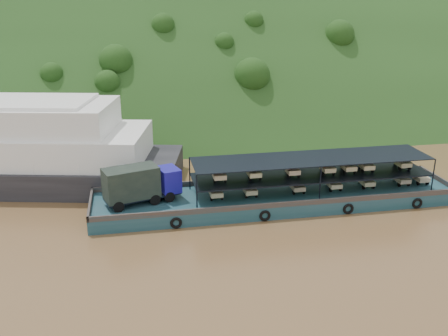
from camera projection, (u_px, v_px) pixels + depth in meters
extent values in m
plane|color=brown|center=(250.00, 208.00, 47.67)|extent=(160.00, 160.00, 0.00)
cube|color=#1C3714|center=(198.00, 120.00, 81.05)|extent=(140.00, 39.60, 39.60)
cube|color=#133C43|center=(275.00, 199.00, 48.42)|extent=(35.00, 7.00, 1.20)
cube|color=#592D19|center=(266.00, 178.00, 51.29)|extent=(35.00, 0.20, 0.50)
cube|color=#592D19|center=(286.00, 204.00, 44.98)|extent=(35.00, 0.20, 0.50)
cube|color=#592D19|center=(438.00, 179.00, 51.23)|extent=(0.20, 7.00, 0.50)
cube|color=#592D19|center=(90.00, 204.00, 45.04)|extent=(0.20, 7.00, 0.50)
torus|color=black|center=(176.00, 223.00, 43.36)|extent=(1.06, 0.26, 1.06)
torus|color=black|center=(265.00, 216.00, 44.79)|extent=(1.06, 0.26, 1.06)
torus|color=black|center=(348.00, 209.00, 46.21)|extent=(1.06, 0.26, 1.06)
torus|color=black|center=(417.00, 203.00, 47.45)|extent=(1.06, 0.26, 1.06)
cylinder|color=black|center=(118.00, 207.00, 43.86)|extent=(1.06, 0.63, 1.00)
cylinder|color=black|center=(112.00, 198.00, 45.62)|extent=(1.06, 0.63, 1.00)
cylinder|color=black|center=(155.00, 200.00, 45.36)|extent=(1.06, 0.63, 1.00)
cylinder|color=black|center=(147.00, 192.00, 47.12)|extent=(1.06, 0.63, 1.00)
cylinder|color=black|center=(169.00, 197.00, 45.98)|extent=(1.06, 0.63, 1.00)
cylinder|color=black|center=(161.00, 189.00, 47.74)|extent=(1.06, 0.63, 1.00)
cube|color=black|center=(143.00, 196.00, 45.84)|extent=(7.18, 4.10, 0.20)
cube|color=#1A1591|center=(169.00, 179.00, 46.60)|extent=(2.34, 2.80, 2.21)
cube|color=black|center=(177.00, 174.00, 46.85)|extent=(0.64, 1.94, 0.90)
cube|color=black|center=(131.00, 183.00, 44.91)|extent=(5.32, 3.71, 2.81)
cube|color=black|center=(311.00, 174.00, 48.29)|extent=(23.00, 5.00, 0.12)
cube|color=black|center=(312.00, 158.00, 47.75)|extent=(23.00, 5.00, 0.08)
cylinder|color=black|center=(197.00, 192.00, 43.93)|extent=(0.12, 0.12, 3.30)
cylinder|color=black|center=(190.00, 174.00, 48.57)|extent=(0.12, 0.12, 3.30)
cylinder|color=black|center=(320.00, 184.00, 45.98)|extent=(0.12, 0.12, 3.30)
cylinder|color=black|center=(302.00, 166.00, 50.61)|extent=(0.12, 0.12, 3.30)
cylinder|color=black|center=(433.00, 176.00, 48.02)|extent=(0.12, 0.12, 3.30)
cylinder|color=black|center=(406.00, 160.00, 52.66)|extent=(0.12, 0.12, 3.30)
cylinder|color=black|center=(213.00, 191.00, 48.06)|extent=(0.12, 0.52, 0.52)
cylinder|color=black|center=(211.00, 198.00, 46.30)|extent=(0.14, 0.52, 0.52)
cylinder|color=black|center=(222.00, 197.00, 46.47)|extent=(0.14, 0.52, 0.52)
cube|color=beige|center=(216.00, 193.00, 46.60)|extent=(1.15, 1.50, 0.44)
cube|color=red|center=(214.00, 187.00, 47.61)|extent=(0.55, 0.80, 0.80)
cube|color=red|center=(214.00, 183.00, 47.26)|extent=(0.50, 0.10, 0.10)
cylinder|color=black|center=(247.00, 188.00, 48.64)|extent=(0.12, 0.52, 0.52)
cylinder|color=black|center=(246.00, 196.00, 46.88)|extent=(0.14, 0.52, 0.52)
cylinder|color=black|center=(256.00, 195.00, 47.06)|extent=(0.14, 0.52, 0.52)
cube|color=beige|center=(250.00, 191.00, 47.18)|extent=(1.15, 1.50, 0.44)
cube|color=red|center=(247.00, 184.00, 48.19)|extent=(0.55, 0.80, 0.80)
cube|color=red|center=(248.00, 180.00, 47.84)|extent=(0.50, 0.10, 0.10)
cylinder|color=black|center=(293.00, 185.00, 49.48)|extent=(0.12, 0.52, 0.52)
cylinder|color=black|center=(294.00, 192.00, 47.72)|extent=(0.14, 0.52, 0.52)
cylinder|color=black|center=(304.00, 191.00, 47.90)|extent=(0.14, 0.52, 0.52)
cube|color=tan|center=(298.00, 187.00, 48.02)|extent=(1.15, 1.50, 0.44)
cube|color=#AF170B|center=(294.00, 181.00, 49.03)|extent=(0.55, 0.80, 0.80)
cube|color=#AF170B|center=(295.00, 177.00, 48.68)|extent=(0.50, 0.10, 0.10)
cylinder|color=black|center=(328.00, 183.00, 50.14)|extent=(0.12, 0.52, 0.52)
cylinder|color=black|center=(331.00, 189.00, 48.38)|extent=(0.14, 0.52, 0.52)
cylinder|color=black|center=(340.00, 189.00, 48.56)|extent=(0.14, 0.52, 0.52)
cube|color=beige|center=(334.00, 184.00, 48.68)|extent=(1.15, 1.50, 0.44)
cube|color=red|center=(330.00, 179.00, 49.69)|extent=(0.55, 0.80, 0.80)
cube|color=red|center=(331.00, 175.00, 49.34)|extent=(0.50, 0.10, 0.10)
cylinder|color=black|center=(360.00, 180.00, 50.75)|extent=(0.12, 0.52, 0.52)
cylinder|color=black|center=(364.00, 187.00, 49.00)|extent=(0.14, 0.52, 0.52)
cylinder|color=black|center=(373.00, 186.00, 49.17)|extent=(0.14, 0.52, 0.52)
cube|color=beige|center=(367.00, 182.00, 49.30)|extent=(1.15, 1.50, 0.44)
cube|color=red|center=(362.00, 176.00, 50.31)|extent=(0.55, 0.80, 0.80)
cube|color=red|center=(363.00, 172.00, 49.95)|extent=(0.50, 0.10, 0.10)
cylinder|color=black|center=(395.00, 178.00, 51.43)|extent=(0.12, 0.52, 0.52)
cylinder|color=black|center=(399.00, 184.00, 49.67)|extent=(0.14, 0.52, 0.52)
cylinder|color=black|center=(408.00, 184.00, 49.85)|extent=(0.14, 0.52, 0.52)
cube|color=#C2AE89|center=(402.00, 180.00, 49.97)|extent=(1.15, 1.50, 0.44)
cube|color=#AE0B22|center=(397.00, 174.00, 50.98)|extent=(0.55, 0.80, 0.80)
cube|color=#AE0B22|center=(398.00, 170.00, 50.63)|extent=(0.50, 0.10, 0.10)
cylinder|color=black|center=(413.00, 176.00, 51.80)|extent=(0.12, 0.52, 0.52)
cylinder|color=black|center=(418.00, 183.00, 50.04)|extent=(0.14, 0.52, 0.52)
cylinder|color=black|center=(427.00, 182.00, 50.22)|extent=(0.14, 0.52, 0.52)
cube|color=#C2AE89|center=(421.00, 178.00, 50.34)|extent=(1.15, 1.50, 0.44)
cube|color=#AE0B22|center=(415.00, 173.00, 51.35)|extent=(0.55, 0.80, 0.80)
cube|color=#AE0B22|center=(417.00, 169.00, 51.00)|extent=(0.50, 0.10, 0.10)
cylinder|color=black|center=(217.00, 174.00, 47.54)|extent=(0.12, 0.52, 0.52)
cylinder|color=black|center=(215.00, 181.00, 45.79)|extent=(0.14, 0.52, 0.52)
cylinder|color=black|center=(225.00, 180.00, 45.96)|extent=(0.14, 0.52, 0.52)
cube|color=beige|center=(219.00, 175.00, 46.09)|extent=(1.15, 1.50, 0.44)
cube|color=red|center=(217.00, 170.00, 47.09)|extent=(0.55, 0.80, 0.80)
cube|color=red|center=(217.00, 165.00, 46.74)|extent=(0.50, 0.10, 0.10)
cylinder|color=black|center=(250.00, 172.00, 48.13)|extent=(0.12, 0.52, 0.52)
cylinder|color=black|center=(250.00, 178.00, 46.38)|extent=(0.14, 0.52, 0.52)
cylinder|color=black|center=(260.00, 178.00, 46.55)|extent=(0.14, 0.52, 0.52)
cube|color=beige|center=(254.00, 173.00, 46.68)|extent=(1.15, 1.50, 0.44)
cube|color=#193B98|center=(251.00, 167.00, 47.69)|extent=(0.55, 0.80, 0.80)
cube|color=#193B98|center=(252.00, 163.00, 47.33)|extent=(0.50, 0.10, 0.10)
cylinder|color=black|center=(288.00, 169.00, 48.80)|extent=(0.12, 0.52, 0.52)
cylinder|color=black|center=(289.00, 176.00, 47.05)|extent=(0.14, 0.52, 0.52)
cylinder|color=black|center=(299.00, 175.00, 47.22)|extent=(0.14, 0.52, 0.52)
cube|color=beige|center=(293.00, 171.00, 47.35)|extent=(1.15, 1.50, 0.44)
cube|color=#B10B1D|center=(289.00, 165.00, 48.35)|extent=(0.55, 0.80, 0.80)
cube|color=#B10B1D|center=(290.00, 161.00, 48.00)|extent=(0.50, 0.10, 0.10)
cylinder|color=black|center=(322.00, 167.00, 49.43)|extent=(0.12, 0.52, 0.52)
cylinder|color=black|center=(324.00, 173.00, 47.67)|extent=(0.14, 0.52, 0.52)
cylinder|color=black|center=(334.00, 173.00, 47.85)|extent=(0.14, 0.52, 0.52)
cube|color=beige|center=(328.00, 168.00, 47.97)|extent=(1.15, 1.50, 0.44)
cube|color=#BA100C|center=(323.00, 163.00, 48.98)|extent=(0.55, 0.80, 0.80)
cube|color=#BA100C|center=(324.00, 159.00, 48.63)|extent=(0.50, 0.10, 0.10)
cylinder|color=black|center=(360.00, 164.00, 50.14)|extent=(0.12, 0.52, 0.52)
cylinder|color=black|center=(363.00, 171.00, 48.39)|extent=(0.14, 0.52, 0.52)
cylinder|color=black|center=(373.00, 170.00, 48.56)|extent=(0.14, 0.52, 0.52)
cube|color=beige|center=(366.00, 166.00, 48.69)|extent=(1.15, 1.50, 0.44)
cube|color=red|center=(361.00, 160.00, 49.69)|extent=(0.55, 0.80, 0.80)
cube|color=red|center=(363.00, 156.00, 49.34)|extent=(0.50, 0.10, 0.10)
cylinder|color=black|center=(395.00, 162.00, 50.84)|extent=(0.12, 0.52, 0.52)
cylinder|color=black|center=(400.00, 168.00, 49.08)|extent=(0.14, 0.52, 0.52)
cylinder|color=black|center=(409.00, 167.00, 49.26)|extent=(0.14, 0.52, 0.52)
cube|color=beige|center=(403.00, 163.00, 49.38)|extent=(1.15, 1.50, 0.44)
cube|color=#C3B78A|center=(397.00, 158.00, 50.39)|extent=(0.55, 0.80, 0.80)
cube|color=#C3B78A|center=(399.00, 154.00, 50.04)|extent=(0.50, 0.10, 0.10)
cylinder|color=black|center=(342.00, 166.00, 49.81)|extent=(0.12, 0.52, 0.52)
cylinder|color=black|center=(345.00, 172.00, 48.06)|extent=(0.14, 0.52, 0.52)
cylinder|color=black|center=(355.00, 171.00, 48.23)|extent=(0.14, 0.52, 0.52)
cube|color=beige|center=(349.00, 167.00, 48.36)|extent=(1.15, 1.50, 0.44)
cube|color=#BA100C|center=(344.00, 162.00, 49.36)|extent=(0.55, 0.80, 0.80)
cube|color=#BA100C|center=(345.00, 157.00, 49.01)|extent=(0.50, 0.10, 0.10)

